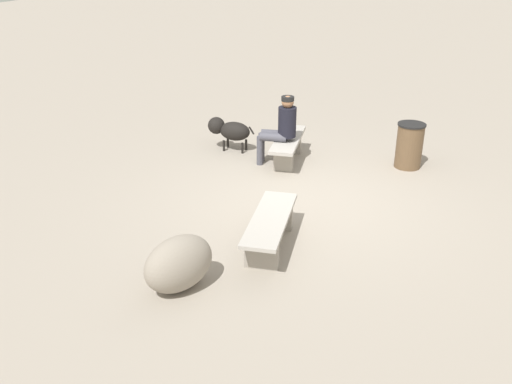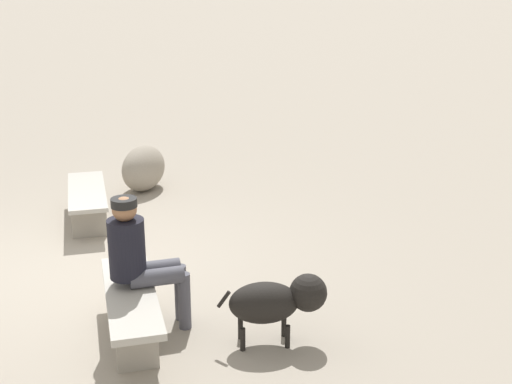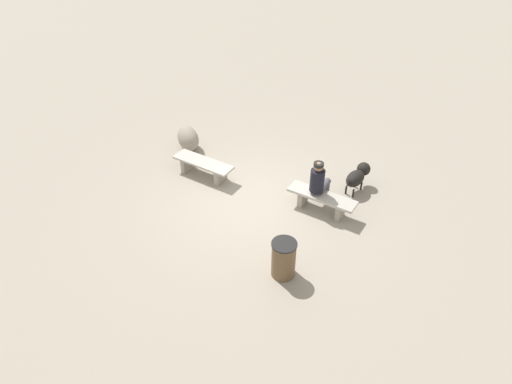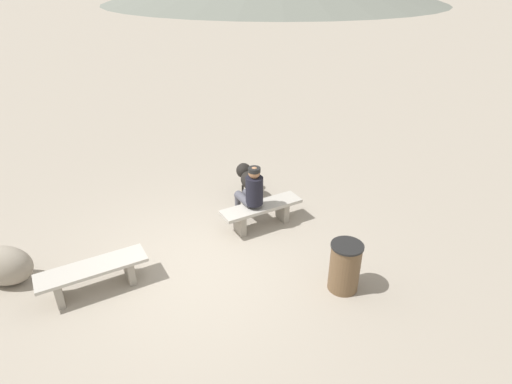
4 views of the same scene
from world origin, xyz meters
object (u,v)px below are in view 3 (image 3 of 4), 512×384
(seated_person, at_px, (319,181))
(bench_right, at_px, (322,200))
(dog, at_px, (358,176))
(bench_left, at_px, (203,166))
(trash_bin, at_px, (284,259))
(boulder, at_px, (188,138))

(seated_person, bearing_deg, bench_right, -37.78)
(bench_right, xyz_separation_m, dog, (0.45, 1.14, 0.07))
(bench_left, distance_m, trash_bin, 3.69)
(boulder, bearing_deg, dog, 3.61)
(bench_left, bearing_deg, bench_right, 5.42)
(bench_right, height_order, boulder, boulder)
(seated_person, xyz_separation_m, trash_bin, (0.18, -2.21, -0.31))
(bench_left, relative_size, trash_bin, 2.03)
(bench_left, bearing_deg, trash_bin, -28.98)
(boulder, bearing_deg, seated_person, -10.51)
(bench_left, xyz_separation_m, dog, (3.49, 1.18, 0.10))
(bench_left, distance_m, boulder, 1.38)
(seated_person, bearing_deg, dog, 62.03)
(bench_left, height_order, bench_right, bench_right)
(boulder, bearing_deg, trash_bin, -35.44)
(bench_right, distance_m, boulder, 4.18)
(trash_bin, distance_m, boulder, 5.07)
(bench_left, bearing_deg, dog, 23.36)
(bench_left, relative_size, boulder, 1.85)
(bench_right, relative_size, seated_person, 1.26)
(trash_bin, bearing_deg, bench_right, 91.00)
(bench_left, bearing_deg, seated_person, 7.86)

